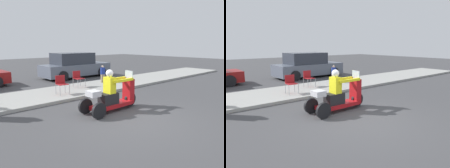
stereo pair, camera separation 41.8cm
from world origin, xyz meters
TOP-DOWN VIEW (x-y plane):
  - ground_plane at (0.00, 0.00)m, footprint 60.00×60.00m
  - sidewalk_strip at (0.00, 4.60)m, footprint 28.00×2.80m
  - motorcycle_trike at (0.20, 1.11)m, footprint 2.32×0.82m
  - spectator_mid_group at (3.14, 5.14)m, footprint 0.26×0.20m
  - folding_chair_set_back at (1.36, 4.99)m, footprint 0.46×0.46m
  - folding_chair_curbside at (-0.07, 4.15)m, footprint 0.50×0.50m
  - parked_car_lot_left at (3.50, 8.55)m, footprint 4.77×2.09m

SIDE VIEW (x-z plane):
  - ground_plane at x=0.00m, z-range 0.00..0.00m
  - sidewalk_strip at x=0.00m, z-range 0.00..0.12m
  - motorcycle_trike at x=0.20m, z-range -0.21..1.25m
  - spectator_mid_group at x=3.14m, z-range 0.10..1.08m
  - folding_chair_set_back at x=1.36m, z-range 0.21..1.03m
  - folding_chair_curbside at x=-0.07m, z-range 0.21..1.03m
  - parked_car_lot_left at x=3.50m, z-range -0.06..1.64m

